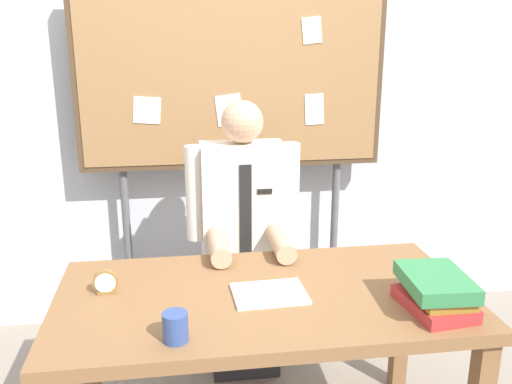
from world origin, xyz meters
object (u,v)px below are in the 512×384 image
book_stack (436,292)px  coffee_mug (175,327)px  open_notebook (269,294)px  desk (263,313)px  bulletin_board (232,81)px  person (243,251)px  desk_clock (106,283)px

book_stack → coffee_mug: size_ratio=3.15×
book_stack → open_notebook: (-0.57, 0.20, -0.06)m
desk → bulletin_board: bulletin_board is taller
person → open_notebook: (0.02, -0.65, 0.09)m
desk → open_notebook: open_notebook is taller
open_notebook → coffee_mug: (-0.36, -0.27, 0.04)m
book_stack → open_notebook: size_ratio=1.13×
desk_clock → coffee_mug: bearing=-55.2°
person → coffee_mug: (-0.33, -0.92, 0.13)m
person → bulletin_board: (0.00, 0.44, 0.79)m
desk → desk_clock: (-0.60, 0.09, 0.13)m
person → book_stack: (0.59, -0.85, 0.15)m
coffee_mug → desk: bearing=41.2°
bulletin_board → coffee_mug: bulletin_board is taller
person → bulletin_board: 0.91m
open_notebook → person: bearing=91.8°
person → book_stack: 1.05m
bulletin_board → coffee_mug: (-0.33, -1.36, -0.66)m
person → open_notebook: person is taller
person → bulletin_board: size_ratio=0.71×
desk → desk_clock: 0.62m
person → desk_clock: 0.82m
bulletin_board → desk_clock: 1.33m
desk_clock → coffee_mug: coffee_mug is taller
book_stack → desk_clock: size_ratio=3.27×
bulletin_board → book_stack: (0.59, -1.28, -0.64)m
desk → open_notebook: bearing=-43.9°
open_notebook → book_stack: bearing=-18.8°
bulletin_board → desk: bearing=-90.0°
desk_clock → coffee_mug: (0.26, -0.38, 0.01)m
desk → open_notebook: size_ratio=5.71×
person → desk_clock: bearing=-137.6°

